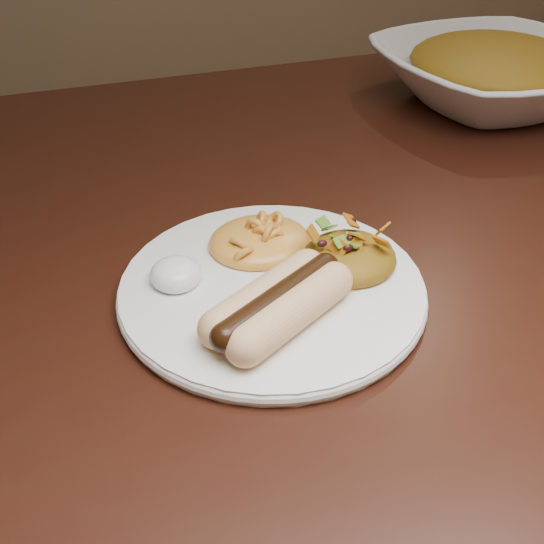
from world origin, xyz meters
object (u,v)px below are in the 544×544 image
object	(u,v)px
table	(309,283)
fork	(283,289)
plate	(272,288)
serving_bowl	(494,76)

from	to	relation	value
table	fork	distance (m)	0.17
table	fork	size ratio (longest dim) A/B	12.75
table	plate	xyz separation A→B (m)	(-0.08, -0.12, 0.10)
table	plate	size ratio (longest dim) A/B	6.26
plate	fork	world-z (taller)	plate
plate	serving_bowl	world-z (taller)	serving_bowl
serving_bowl	table	bearing A→B (deg)	-150.52
plate	fork	size ratio (longest dim) A/B	2.04
plate	fork	xyz separation A→B (m)	(0.01, 0.00, -0.00)
fork	plate	bearing A→B (deg)	-176.11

